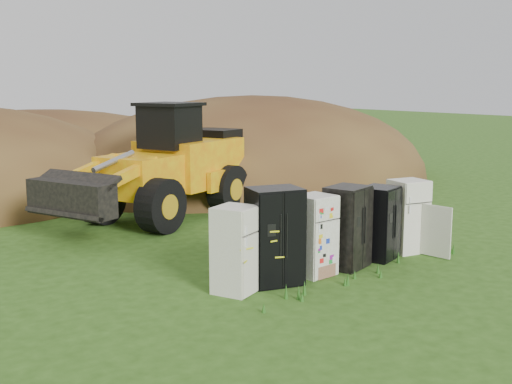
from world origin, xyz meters
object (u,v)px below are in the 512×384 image
fridge_black_right (379,223)px  fridge_open_door (408,216)px  fridge_leftmost (235,250)px  fridge_black_side (275,236)px  fridge_dark_mid (347,227)px  fridge_sticker (314,235)px  wheel_loader (151,164)px

fridge_black_right → fridge_open_door: fridge_open_door is taller
fridge_leftmost → fridge_black_side: 0.94m
fridge_black_side → fridge_black_right: fridge_black_side is taller
fridge_dark_mid → fridge_open_door: 2.05m
fridge_leftmost → fridge_black_side: size_ratio=0.86×
fridge_leftmost → fridge_black_side: fridge_black_side is taller
fridge_sticker → fridge_open_door: fridge_open_door is taller
fridge_leftmost → fridge_dark_mid: size_ratio=0.94×
fridge_black_side → fridge_dark_mid: 1.93m
fridge_dark_mid → wheel_loader: 6.69m
fridge_black_right → fridge_open_door: bearing=-16.7°
fridge_black_right → wheel_loader: bearing=90.8°
fridge_sticker → fridge_black_right: fridge_sticker is taller
fridge_black_side → fridge_black_right: 2.98m
fridge_leftmost → wheel_loader: wheel_loader is taller
fridge_open_door → fridge_sticker: bearing=-167.8°
fridge_leftmost → wheel_loader: 6.74m
fridge_dark_mid → fridge_open_door: (2.05, 0.07, -0.03)m
fridge_leftmost → wheel_loader: size_ratio=0.24×
fridge_leftmost → fridge_sticker: 1.94m
fridge_dark_mid → fridge_black_right: (1.04, 0.04, -0.06)m
fridge_sticker → wheel_loader: 6.58m
fridge_sticker → fridge_black_right: (1.97, 0.04, -0.01)m
fridge_open_door → wheel_loader: 7.28m
fridge_black_side → fridge_dark_mid: bearing=13.9°
fridge_black_side → fridge_dark_mid: fridge_black_side is taller
fridge_leftmost → wheel_loader: bearing=51.2°
fridge_sticker → fridge_dark_mid: size_ratio=0.95×
fridge_black_side → wheel_loader: 6.57m
fridge_sticker → fridge_dark_mid: 0.93m
fridge_leftmost → fridge_dark_mid: fridge_dark_mid is taller
fridge_black_side → fridge_leftmost: bearing=-166.1°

